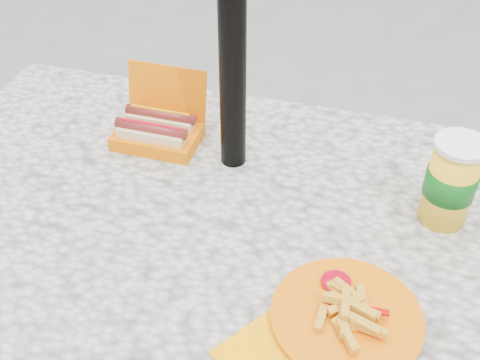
# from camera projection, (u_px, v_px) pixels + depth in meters

# --- Properties ---
(picnic_table) EXTENTS (1.20, 0.80, 0.75)m
(picnic_table) POSITION_uv_depth(u_px,v_px,m) (211.00, 253.00, 1.17)
(picnic_table) COLOR beige
(picnic_table) RESTS_ON ground
(hotdog_box) EXTENTS (0.17, 0.14, 0.14)m
(hotdog_box) POSITION_uv_depth(u_px,v_px,m) (158.00, 129.00, 1.24)
(hotdog_box) COLOR #E66700
(hotdog_box) RESTS_ON picnic_table
(fries_plate) EXTENTS (0.30, 0.33, 0.05)m
(fries_plate) POSITION_uv_depth(u_px,v_px,m) (342.00, 319.00, 0.90)
(fries_plate) COLOR #FCA000
(fries_plate) RESTS_ON picnic_table
(soda_cup) EXTENTS (0.09, 0.09, 0.17)m
(soda_cup) POSITION_uv_depth(u_px,v_px,m) (451.00, 182.00, 1.03)
(soda_cup) COLOR yellow
(soda_cup) RESTS_ON picnic_table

